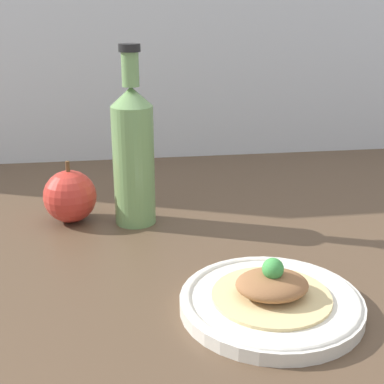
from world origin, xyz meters
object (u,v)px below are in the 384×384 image
(plated_food, at_px, (272,287))
(cider_bottle, at_px, (133,153))
(plate, at_px, (271,302))
(apple, at_px, (70,196))

(plated_food, distance_m, cider_bottle, 0.35)
(plate, bearing_deg, cider_bottle, 116.21)
(plated_food, height_order, apple, apple)
(plated_food, relative_size, cider_bottle, 0.49)
(cider_bottle, xyz_separation_m, apple, (-0.11, 0.02, -0.08))
(plate, bearing_deg, apple, 128.62)
(plated_food, bearing_deg, apple, 128.62)
(apple, bearing_deg, cider_bottle, -10.24)
(plate, distance_m, plated_food, 0.02)
(plated_food, relative_size, apple, 1.36)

